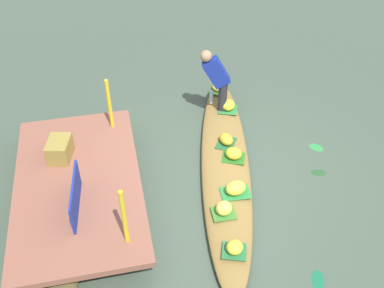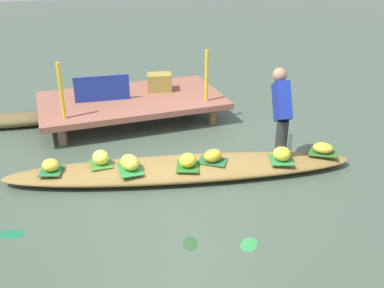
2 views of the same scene
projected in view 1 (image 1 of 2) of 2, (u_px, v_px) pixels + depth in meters
The scene contains 26 objects.
canal_water at pixel (225, 170), 7.27m from camera, with size 40.00×40.00×0.00m, color #425344.
dock_platform at pixel (78, 184), 6.54m from camera, with size 3.20×1.80×0.40m.
vendor_boat at pixel (225, 165), 7.21m from camera, with size 4.80×0.76×0.20m, color olive.
leaf_mat_0 at pixel (234, 251), 5.82m from camera, with size 0.32×0.28×0.01m, color #276F3D.
banana_bunch_0 at pixel (235, 247), 5.77m from camera, with size 0.23×0.21×0.16m, color yellow.
leaf_mat_1 at pixel (226, 143), 7.46m from camera, with size 0.38×0.26×0.01m, color #255D31.
banana_bunch_1 at pixel (226, 139), 7.40m from camera, with size 0.27×0.20×0.17m, color gold.
leaf_mat_2 at pixel (235, 193), 6.60m from camera, with size 0.43×0.29×0.01m, color #2B853D.
banana_bunch_2 at pixel (236, 188), 6.54m from camera, with size 0.31×0.23×0.20m, color yellow.
leaf_mat_3 at pixel (218, 89), 8.68m from camera, with size 0.40×0.29×0.01m, color #2F5F25.
banana_bunch_3 at pixel (218, 86), 8.63m from camera, with size 0.29×0.22×0.14m, color gold.
leaf_mat_4 at pixel (224, 213), 6.31m from camera, with size 0.33×0.28×0.01m, color #3D7F2F.
banana_bunch_4 at pixel (224, 208), 6.24m from camera, with size 0.23×0.22×0.20m, color #EDE555.
leaf_mat_5 at pixel (233, 158), 7.19m from camera, with size 0.36×0.29×0.01m, color #2A6D22.
banana_bunch_5 at pixel (234, 153), 7.13m from camera, with size 0.25×0.23×0.18m, color yellow.
leaf_mat_6 at pixel (228, 109), 8.18m from camera, with size 0.33×0.31×0.01m, color #2E7C3B.
banana_bunch_6 at pixel (228, 105), 8.12m from camera, with size 0.24×0.24×0.20m, color yellow.
vendor_person at pixel (217, 77), 7.75m from camera, with size 0.28×0.54×1.19m.
water_bottle at pixel (211, 97), 8.26m from camera, with size 0.07×0.07×0.26m, color #ACD0DE.
market_banner at pixel (75, 196), 5.99m from camera, with size 0.94×0.03×0.45m, color navy.
railing_post_west at pixel (124, 217), 5.42m from camera, with size 0.06×0.06×0.89m, color yellow.
railing_post_east at pixel (109, 104), 7.20m from camera, with size 0.06×0.06×0.89m, color yellow.
produce_crate at pixel (60, 149), 6.81m from camera, with size 0.44×0.32×0.32m, color olive.
drifting_plant_0 at pixel (319, 173), 7.21m from camera, with size 0.24×0.16×0.01m, color #274F28.
drifting_plant_1 at pixel (318, 280), 5.72m from camera, with size 0.30×0.17×0.01m, color #186642.
drifting_plant_3 at pixel (316, 147), 7.68m from camera, with size 0.25×0.18×0.01m, color #2F8943.
Camera 1 is at (-5.04, 1.62, 5.03)m, focal length 42.22 mm.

